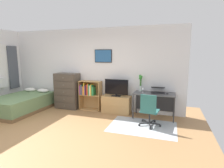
{
  "coord_description": "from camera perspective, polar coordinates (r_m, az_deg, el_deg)",
  "views": [
    {
      "loc": [
        2.59,
        -3.18,
        1.85
      ],
      "look_at": [
        1.05,
        1.5,
        1.04
      ],
      "focal_mm": 29.02,
      "sensor_mm": 36.0,
      "label": 1
    }
  ],
  "objects": [
    {
      "name": "ground_plane",
      "position": [
        4.5,
        -19.74,
        -15.55
      ],
      "size": [
        7.2,
        7.2,
        0.0
      ],
      "primitive_type": "plane",
      "color": "#A87A4C"
    },
    {
      "name": "wall_back_with_posters",
      "position": [
        6.2,
        -6.51,
        4.65
      ],
      "size": [
        6.12,
        0.09,
        2.7
      ],
      "color": "white",
      "rests_on": "ground_plane"
    },
    {
      "name": "area_rug",
      "position": [
        4.88,
        9.56,
        -13.07
      ],
      "size": [
        1.7,
        1.2,
        0.01
      ],
      "primitive_type": "cube",
      "color": "#B2B7BC",
      "rests_on": "ground_plane"
    },
    {
      "name": "bed",
      "position": [
        6.7,
        -26.59,
        -5.41
      ],
      "size": [
        1.33,
        1.99,
        0.64
      ],
      "rotation": [
        0.0,
        0.0,
        -0.01
      ],
      "color": "brown",
      "rests_on": "ground_plane"
    },
    {
      "name": "dresser",
      "position": [
        6.44,
        -13.89,
        -2.1
      ],
      "size": [
        0.82,
        0.46,
        1.21
      ],
      "color": "#4C4238",
      "rests_on": "ground_plane"
    },
    {
      "name": "bookshelf",
      "position": [
        6.12,
        -7.19,
        -2.67
      ],
      "size": [
        0.74,
        0.3,
        0.98
      ],
      "color": "tan",
      "rests_on": "ground_plane"
    },
    {
      "name": "tv_stand",
      "position": [
        5.81,
        1.41,
        -6.44
      ],
      "size": [
        0.9,
        0.41,
        0.55
      ],
      "color": "tan",
      "rests_on": "ground_plane"
    },
    {
      "name": "television",
      "position": [
        5.66,
        1.37,
        -1.24
      ],
      "size": [
        0.76,
        0.16,
        0.53
      ],
      "color": "black",
      "rests_on": "tv_stand"
    },
    {
      "name": "desk",
      "position": [
        5.5,
        13.19,
        -4.06
      ],
      "size": [
        1.18,
        0.58,
        0.74
      ],
      "color": "#4C4C4F",
      "rests_on": "ground_plane"
    },
    {
      "name": "office_chair",
      "position": [
        4.77,
        11.6,
        -7.87
      ],
      "size": [
        0.57,
        0.58,
        0.86
      ],
      "rotation": [
        0.0,
        0.0,
        -0.11
      ],
      "color": "#232326",
      "rests_on": "ground_plane"
    },
    {
      "name": "laptop",
      "position": [
        5.49,
        14.24,
        -1.92
      ],
      "size": [
        0.44,
        0.47,
        0.17
      ],
      "rotation": [
        0.0,
        0.0,
        0.1
      ],
      "color": "black",
      "rests_on": "desk"
    },
    {
      "name": "computer_mouse",
      "position": [
        5.35,
        17.06,
        -2.9
      ],
      "size": [
        0.06,
        0.1,
        0.03
      ],
      "primitive_type": "ellipsoid",
      "color": "#262628",
      "rests_on": "desk"
    },
    {
      "name": "bamboo_vase",
      "position": [
        5.59,
        8.97,
        0.58
      ],
      "size": [
        0.11,
        0.11,
        0.5
      ],
      "color": "silver",
      "rests_on": "desk"
    },
    {
      "name": "wine_glass",
      "position": [
        5.32,
        9.7,
        -1.4
      ],
      "size": [
        0.07,
        0.07,
        0.18
      ],
      "color": "silver",
      "rests_on": "desk"
    }
  ]
}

